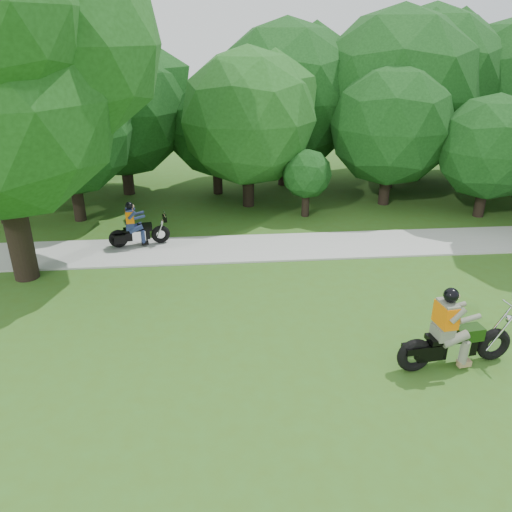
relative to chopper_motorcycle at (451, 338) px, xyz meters
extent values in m
plane|color=#365A19|center=(0.21, -1.38, -0.69)|extent=(100.00, 100.00, 0.00)
cube|color=#A6A6A1|center=(0.21, 6.62, -0.66)|extent=(60.00, 2.20, 0.06)
cylinder|color=black|center=(-1.32, 9.63, -0.17)|extent=(0.29, 0.29, 1.05)
sphere|color=black|center=(-1.32, 9.63, 0.97)|extent=(1.87, 1.87, 1.87)
cylinder|color=black|center=(-3.41, 11.07, 0.21)|extent=(0.46, 0.46, 1.80)
sphere|color=#1B4915|center=(-3.41, 11.07, 2.81)|extent=(5.24, 5.24, 5.24)
cylinder|color=black|center=(-4.62, 12.90, 0.05)|extent=(0.40, 0.40, 1.49)
sphere|color=black|center=(-4.62, 12.90, 2.12)|extent=(4.07, 4.07, 4.07)
cylinder|color=black|center=(3.08, 13.21, 0.21)|extent=(0.55, 0.55, 1.80)
sphere|color=black|center=(3.08, 13.21, 3.40)|extent=(7.06, 7.06, 7.06)
cylinder|color=black|center=(-11.21, 15.32, 0.21)|extent=(0.50, 0.50, 1.80)
sphere|color=black|center=(-11.21, 15.32, 3.07)|extent=(6.04, 6.04, 6.04)
cylinder|color=black|center=(-1.54, 14.06, 0.21)|extent=(0.52, 0.52, 1.80)
sphere|color=black|center=(-1.54, 14.06, 3.21)|extent=(6.48, 6.48, 6.48)
cylinder|color=black|center=(-12.59, 9.89, 0.00)|extent=(0.32, 0.32, 1.40)
cylinder|color=black|center=(-9.86, 9.93, 0.21)|extent=(0.43, 0.43, 1.80)
sphere|color=black|center=(-9.86, 9.93, 2.58)|extent=(4.53, 4.53, 4.53)
cylinder|color=black|center=(2.16, 10.81, 0.12)|extent=(0.44, 0.44, 1.63)
sphere|color=black|center=(2.16, 10.81, 2.49)|extent=(4.79, 4.79, 4.79)
cylinder|color=black|center=(8.84, 13.80, 0.21)|extent=(0.53, 0.53, 1.80)
cylinder|color=black|center=(5.33, 9.02, 0.00)|extent=(0.39, 0.39, 1.38)
sphere|color=black|center=(5.33, 9.02, 1.95)|extent=(3.88, 3.88, 3.88)
cylinder|color=black|center=(-8.51, 13.18, 0.21)|extent=(0.48, 0.48, 1.80)
sphere|color=black|center=(-8.51, 13.18, 2.94)|extent=(5.65, 5.65, 5.65)
cylinder|color=black|center=(4.90, 14.44, 0.21)|extent=(0.56, 0.56, 1.80)
sphere|color=black|center=(4.90, 14.44, 3.44)|extent=(7.17, 7.17, 7.17)
cylinder|color=black|center=(-10.29, 5.12, 1.41)|extent=(0.68, 0.68, 4.20)
sphere|color=#1B4915|center=(-8.53, 5.92, 5.51)|extent=(5.12, 5.12, 5.12)
torus|color=black|center=(-0.79, -0.10, -0.31)|extent=(0.79, 0.31, 0.77)
torus|color=black|center=(1.05, 0.14, -0.31)|extent=(0.79, 0.31, 0.77)
cube|color=black|center=(-0.09, -0.01, -0.26)|extent=(1.36, 0.43, 0.35)
cube|color=silver|center=(0.09, 0.01, -0.26)|extent=(0.57, 0.44, 0.44)
cube|color=black|center=(0.39, 0.05, 0.07)|extent=(0.61, 0.40, 0.28)
cube|color=black|center=(-0.24, -0.03, 0.03)|extent=(0.61, 0.42, 0.11)
cylinder|color=silver|center=(1.09, 0.14, 0.07)|extent=(0.59, 0.12, 0.91)
cube|color=#515847|center=(-0.24, -0.03, 0.18)|extent=(0.38, 0.45, 0.26)
cube|color=#515847|center=(-0.22, -0.03, 0.57)|extent=(0.34, 0.49, 0.61)
cube|color=orange|center=(-0.22, -0.03, 0.60)|extent=(0.38, 0.54, 0.48)
sphere|color=black|center=(-0.19, -0.02, 1.03)|extent=(0.31, 0.31, 0.31)
torus|color=black|center=(-7.96, 6.98, -0.33)|extent=(0.64, 0.29, 0.62)
torus|color=black|center=(-6.62, 7.25, -0.33)|extent=(0.64, 0.29, 0.62)
cube|color=black|center=(-7.45, 7.09, -0.28)|extent=(1.01, 0.40, 0.28)
cube|color=silver|center=(-7.31, 7.11, -0.28)|extent=(0.47, 0.38, 0.35)
cube|color=black|center=(-7.10, 7.16, -0.02)|extent=(0.50, 0.35, 0.23)
cube|color=black|center=(-7.56, 7.06, -0.05)|extent=(0.50, 0.37, 0.09)
cylinder|color=silver|center=(-6.58, 7.26, -0.02)|extent=(0.35, 0.11, 0.79)
cylinder|color=silver|center=(-6.44, 7.29, 0.36)|extent=(0.14, 0.56, 0.03)
cube|color=black|center=(-7.88, 6.80, -0.28)|extent=(0.38, 0.18, 0.30)
cube|color=black|center=(-7.95, 7.18, -0.28)|extent=(0.38, 0.18, 0.30)
cube|color=#1C244C|center=(-7.56, 7.06, 0.07)|extent=(0.33, 0.38, 0.21)
cube|color=#1C244C|center=(-7.54, 7.07, 0.39)|extent=(0.30, 0.41, 0.49)
cube|color=orange|center=(-7.54, 7.07, 0.41)|extent=(0.33, 0.45, 0.39)
sphere|color=black|center=(-7.51, 7.07, 0.76)|extent=(0.25, 0.25, 0.25)
camera|label=1|loc=(-4.82, -8.35, 5.81)|focal=35.00mm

